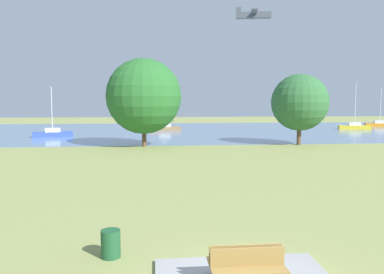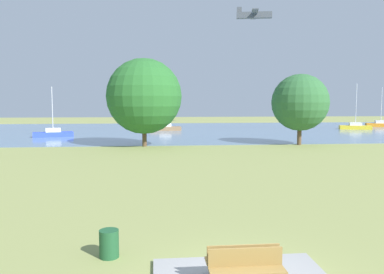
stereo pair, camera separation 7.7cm
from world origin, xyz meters
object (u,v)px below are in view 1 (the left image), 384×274
at_px(tree_mid_shore, 144,96).
at_px(light_aircraft, 253,15).
at_px(sailboat_blue, 53,133).
at_px(litter_bin, 111,244).
at_px(sailboat_yellow, 355,126).
at_px(bench_facing_inland, 249,272).
at_px(sailboat_orange, 380,124).
at_px(tree_west_near, 300,102).
at_px(sailboat_brown, 164,128).
at_px(bench_facing_water, 244,263).

xyz_separation_m(tree_mid_shore, light_aircraft, (19.27, 32.62, 15.27)).
bearing_deg(light_aircraft, sailboat_blue, -145.66).
relative_size(litter_bin, sailboat_yellow, 0.11).
distance_m(sailboat_yellow, tree_mid_shore, 38.88).
bearing_deg(sailboat_blue, light_aircraft, 34.34).
bearing_deg(sailboat_yellow, bench_facing_inland, -120.57).
bearing_deg(sailboat_blue, bench_facing_inland, -70.20).
relative_size(tree_mid_shore, light_aircraft, 1.03).
bearing_deg(bench_facing_inland, tree_mid_shore, 96.04).
bearing_deg(litter_bin, light_aircraft, 72.03).
distance_m(sailboat_orange, tree_west_near, 36.12).
height_order(bench_facing_inland, sailboat_brown, sailboat_brown).
xyz_separation_m(bench_facing_inland, tree_mid_shore, (-3.18, 30.02, 4.50)).
bearing_deg(sailboat_brown, sailboat_blue, -147.73).
relative_size(sailboat_orange, tree_west_near, 0.95).
bearing_deg(sailboat_brown, bench_facing_inland, -89.32).
height_order(sailboat_yellow, sailboat_blue, sailboat_yellow).
relative_size(bench_facing_inland, light_aircraft, 0.21).
xyz_separation_m(sailboat_brown, tree_mid_shore, (-2.58, -20.48, 4.50)).
distance_m(sailboat_blue, tree_mid_shore, 17.00).
xyz_separation_m(sailboat_blue, tree_mid_shore, (11.75, -11.43, 4.51)).
distance_m(litter_bin, sailboat_orange, 67.39).
height_order(litter_bin, light_aircraft, light_aircraft).
distance_m(litter_bin, tree_west_near, 32.17).
bearing_deg(sailboat_brown, tree_west_near, -57.20).
bearing_deg(bench_facing_inland, tree_west_near, 67.02).
bearing_deg(tree_west_near, bench_facing_inland, -112.98).
bearing_deg(sailboat_blue, sailboat_orange, 15.47).
bearing_deg(tree_mid_shore, sailboat_blue, 135.78).
xyz_separation_m(sailboat_yellow, tree_west_near, (-17.02, -20.38, 3.89)).
xyz_separation_m(sailboat_brown, light_aircraft, (16.69, 12.15, 19.78)).
bearing_deg(sailboat_yellow, tree_west_near, -129.86).
bearing_deg(tree_mid_shore, bench_facing_inland, -83.96).
bearing_deg(litter_bin, bench_facing_water, -27.64).
bearing_deg(tree_west_near, litter_bin, -120.38).
bearing_deg(sailboat_brown, tree_mid_shore, -97.17).
bearing_deg(sailboat_orange, bench_facing_water, -124.02).
bearing_deg(litter_bin, sailboat_orange, 52.67).
xyz_separation_m(sailboat_brown, sailboat_orange, (38.00, 5.44, -0.00)).
relative_size(bench_facing_water, sailboat_blue, 0.29).
height_order(bench_facing_water, sailboat_yellow, sailboat_yellow).
bearing_deg(tree_mid_shore, litter_bin, -90.60).
height_order(sailboat_brown, sailboat_yellow, sailboat_yellow).
height_order(bench_facing_water, litter_bin, bench_facing_water).
height_order(bench_facing_water, sailboat_blue, sailboat_blue).
relative_size(sailboat_yellow, tree_mid_shore, 0.84).
height_order(sailboat_blue, light_aircraft, light_aircraft).
distance_m(sailboat_yellow, sailboat_blue, 45.49).
xyz_separation_m(litter_bin, sailboat_blue, (-11.46, 39.10, 0.05)).
xyz_separation_m(sailboat_yellow, tree_mid_shore, (-32.88, -20.26, 4.50)).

